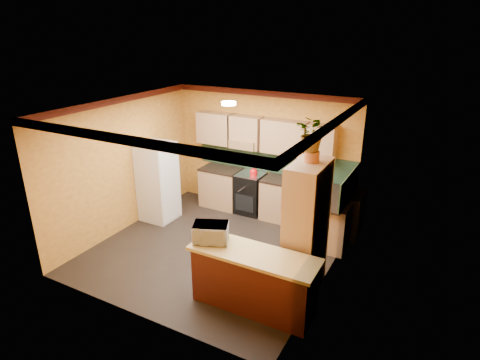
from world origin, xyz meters
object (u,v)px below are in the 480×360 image
object	(u,v)px
pantry	(306,228)
fridge	(158,182)
microwave	(211,233)
stove	(250,193)
breakfast_bar	(253,282)
base_cabinets_back	(276,199)

from	to	relation	value
pantry	fridge	bearing A→B (deg)	166.50
fridge	microwave	bearing A→B (deg)	-35.52
pantry	microwave	xyz separation A→B (m)	(-1.18, -0.86, 0.02)
stove	microwave	xyz separation A→B (m)	(0.82, -2.94, 0.62)
pantry	microwave	world-z (taller)	pantry
fridge	breakfast_bar	world-z (taller)	fridge
fridge	base_cabinets_back	bearing A→B (deg)	28.70
breakfast_bar	microwave	xyz separation A→B (m)	(-0.71, 0.00, 0.63)
pantry	stove	bearing A→B (deg)	133.92
breakfast_bar	microwave	bearing A→B (deg)	180.00
breakfast_bar	stove	bearing A→B (deg)	117.56
fridge	microwave	distance (m)	2.98
stove	microwave	bearing A→B (deg)	-74.42
breakfast_bar	microwave	world-z (taller)	microwave
stove	fridge	world-z (taller)	fridge
base_cabinets_back	stove	bearing A→B (deg)	-180.00
microwave	fridge	bearing A→B (deg)	120.34
stove	breakfast_bar	bearing A→B (deg)	-62.44
base_cabinets_back	fridge	xyz separation A→B (m)	(-2.22, -1.22, 0.41)
base_cabinets_back	microwave	bearing A→B (deg)	-86.21
stove	fridge	xyz separation A→B (m)	(-1.60, -1.22, 0.39)
base_cabinets_back	microwave	distance (m)	3.01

